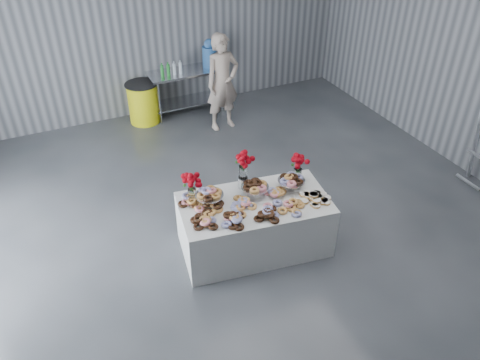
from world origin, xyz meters
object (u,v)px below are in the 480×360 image
object	(u,v)px
water_jug	(209,54)
prep_table	(187,84)
person	(223,83)
display_table	(254,225)
trash_barrel	(143,103)

from	to	relation	value
water_jug	prep_table	bearing A→B (deg)	180.00
water_jug	person	world-z (taller)	person
display_table	water_jug	bearing A→B (deg)	75.79
water_jug	trash_barrel	distance (m)	1.60
prep_table	person	distance (m)	0.98
display_table	person	xyz separation A→B (m)	(0.96, 3.27, 0.53)
water_jug	trash_barrel	world-z (taller)	water_jug
water_jug	trash_barrel	size ratio (longest dim) A/B	0.70
trash_barrel	person	bearing A→B (deg)	-32.25
person	trash_barrel	size ratio (longest dim) A/B	2.27
display_table	person	world-z (taller)	person
display_table	trash_barrel	bearing A→B (deg)	95.11
trash_barrel	display_table	bearing A→B (deg)	-84.89
display_table	water_jug	world-z (taller)	water_jug
display_table	trash_barrel	xyz separation A→B (m)	(-0.37, 4.11, 0.03)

